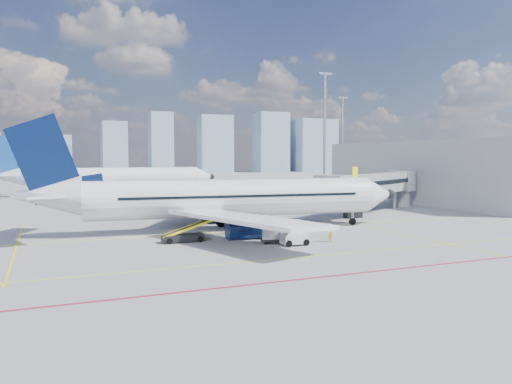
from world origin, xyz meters
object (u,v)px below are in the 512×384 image
at_px(second_aircraft, 108,178).
at_px(belt_loader, 184,236).
at_px(main_aircraft, 219,199).
at_px(cargo_dolly, 281,231).
at_px(ramp_worker, 331,233).
at_px(baggage_tug, 293,237).

bearing_deg(second_aircraft, belt_loader, -88.43).
xyz_separation_m(main_aircraft, belt_loader, (-5.00, -5.24, -2.68)).
bearing_deg(cargo_dolly, ramp_worker, 6.42).
bearing_deg(baggage_tug, belt_loader, 146.29).
relative_size(second_aircraft, ramp_worker, 26.77).
height_order(baggage_tug, ramp_worker, ramp_worker).
bearing_deg(ramp_worker, cargo_dolly, 99.54).
bearing_deg(main_aircraft, cargo_dolly, -67.86).
bearing_deg(second_aircraft, baggage_tug, -81.42).
relative_size(cargo_dolly, ramp_worker, 2.45).
xyz_separation_m(second_aircraft, baggage_tug, (7.62, -65.31, -2.47)).
relative_size(second_aircraft, belt_loader, 8.34).
height_order(second_aircraft, baggage_tug, second_aircraft).
xyz_separation_m(cargo_dolly, ramp_worker, (4.30, -1.07, -0.28)).
relative_size(main_aircraft, belt_loader, 7.65).
xyz_separation_m(second_aircraft, belt_loader, (-0.37, -60.03, -2.67)).
bearing_deg(second_aircraft, ramp_worker, -78.01).
bearing_deg(baggage_tug, second_aircraft, 96.36).
xyz_separation_m(cargo_dolly, belt_loader, (-7.60, 3.84, -0.54)).
height_order(main_aircraft, belt_loader, main_aircraft).
distance_m(second_aircraft, belt_loader, 60.09).
xyz_separation_m(main_aircraft, ramp_worker, (6.90, -10.15, -2.41)).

